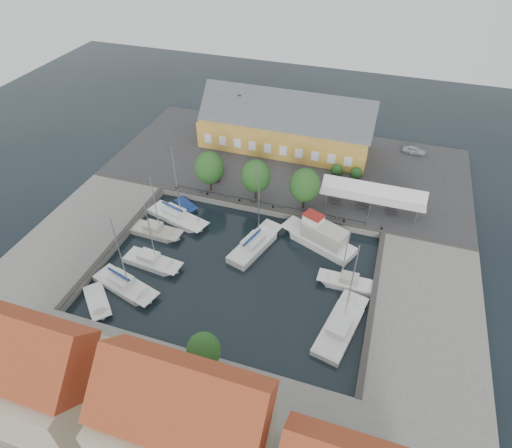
{
  "coord_description": "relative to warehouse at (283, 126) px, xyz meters",
  "views": [
    {
      "loc": [
        13.51,
        -35.31,
        38.03
      ],
      "look_at": [
        0.0,
        6.0,
        1.5
      ],
      "focal_mm": 30.0,
      "sensor_mm": 36.0,
      "label": 1
    }
  ],
  "objects": [
    {
      "name": "west_boat_d",
      "position": [
        -8.98,
        -36.49,
        -4.16
      ],
      "size": [
        8.96,
        4.83,
        11.58
      ],
      "color": "white",
      "rests_on": "ground"
    },
    {
      "name": "west_boat_a",
      "position": [
        -8.85,
        -23.08,
        -4.16
      ],
      "size": [
        9.67,
        5.16,
        12.35
      ],
      "color": "white",
      "rests_on": "ground"
    },
    {
      "name": "car_silver",
      "position": [
        21.78,
        3.89,
        -2.79
      ],
      "size": [
        3.88,
        1.87,
        1.28
      ],
      "primitive_type": "imported",
      "rotation": [
        0.0,
        0.0,
        1.47
      ],
      "color": "#B3B5BC",
      "rests_on": "north_quay"
    },
    {
      "name": "trawler",
      "position": [
        11.26,
        -22.0,
        -3.41
      ],
      "size": [
        10.6,
        6.73,
        5.0
      ],
      "color": "white",
      "rests_on": "ground"
    },
    {
      "name": "quay_edge_fittings",
      "position": [
        2.62,
        -23.61,
        -3.37
      ],
      "size": [
        56.0,
        24.72,
        0.4
      ],
      "color": "#383533",
      "rests_on": "north_quay"
    },
    {
      "name": "east_boat_c",
      "position": [
        16.01,
        -34.56,
        -4.17
      ],
      "size": [
        4.9,
        9.87,
        12.03
      ],
      "color": "white",
      "rests_on": "ground"
    },
    {
      "name": "launch_nw",
      "position": [
        -8.91,
        -20.05,
        -4.34
      ],
      "size": [
        4.34,
        3.46,
        0.88
      ],
      "color": "navy",
      "rests_on": "ground"
    },
    {
      "name": "center_sailboat",
      "position": [
        3.34,
        -25.24,
        -4.06
      ],
      "size": [
        5.26,
        9.55,
        12.71
      ],
      "color": "white",
      "rests_on": "ground"
    },
    {
      "name": "north_quay",
      "position": [
        2.6,
        -5.36,
        -3.93
      ],
      "size": [
        56.0,
        26.0,
        1.0
      ],
      "primitive_type": "cube",
      "color": "#2D2D30",
      "rests_on": "ground"
    },
    {
      "name": "east_boat_b",
      "position": [
        15.61,
        -28.0,
        -4.17
      ],
      "size": [
        6.5,
        2.17,
        9.1
      ],
      "color": "white",
      "rests_on": "ground"
    },
    {
      "name": "car_red",
      "position": [
        -7.27,
        -12.43,
        -2.71
      ],
      "size": [
        2.91,
        4.65,
        1.45
      ],
      "primitive_type": "imported",
      "rotation": [
        0.0,
        0.0,
        0.34
      ],
      "color": "#501216",
      "rests_on": "north_quay"
    },
    {
      "name": "townhouses",
      "position": [
        4.52,
        -51.6,
        1.4
      ],
      "size": [
        36.3,
        8.5,
        12.0
      ],
      "color": "#BBB190",
      "rests_on": "south_bank"
    },
    {
      "name": "ground",
      "position": [
        2.6,
        -28.36,
        -4.43
      ],
      "size": [
        140.0,
        140.0,
        0.0
      ],
      "primitive_type": "plane",
      "color": "black",
      "rests_on": "ground"
    },
    {
      "name": "launch_sw",
      "position": [
        -10.72,
        -39.45,
        -4.34
      ],
      "size": [
        5.53,
        5.44,
        0.98
      ],
      "color": "white",
      "rests_on": "ground"
    },
    {
      "name": "west_boat_b",
      "position": [
        -10.11,
        -26.77,
        -4.17
      ],
      "size": [
        7.15,
        2.65,
        9.81
      ],
      "color": "beige",
      "rests_on": "ground"
    },
    {
      "name": "warehouse",
      "position": [
        0.0,
        0.0,
        0.0
      ],
      "size": [
        28.56,
        14.0,
        9.55
      ],
      "color": "#B8882D",
      "rests_on": "north_quay"
    },
    {
      "name": "east_quay",
      "position": [
        24.6,
        -30.36,
        -3.93
      ],
      "size": [
        12.0,
        24.0,
        1.0
      ],
      "primitive_type": "cube",
      "color": "slate",
      "rests_on": "ground"
    },
    {
      "name": "west_quay",
      "position": [
        -19.4,
        -30.36,
        -3.93
      ],
      "size": [
        12.0,
        24.0,
        1.0
      ],
      "primitive_type": "cube",
      "color": "slate",
      "rests_on": "ground"
    },
    {
      "name": "south_bank",
      "position": [
        2.6,
        -49.36,
        -3.93
      ],
      "size": [
        56.0,
        14.0,
        1.0
      ],
      "primitive_type": "cube",
      "color": "slate",
      "rests_on": "ground"
    },
    {
      "name": "tent_canopy",
      "position": [
        16.6,
        -13.86,
        -0.74
      ],
      "size": [
        14.0,
        4.0,
        2.83
      ],
      "color": "silver",
      "rests_on": "north_quay"
    },
    {
      "name": "west_boat_c",
      "position": [
        -7.85,
        -32.04,
        -4.17
      ],
      "size": [
        7.79,
        3.18,
        10.38
      ],
      "color": "white",
      "rests_on": "ground"
    },
    {
      "name": "quay_trees",
      "position": [
        0.6,
        -16.36,
        0.45
      ],
      "size": [
        18.2,
        4.2,
        6.3
      ],
      "color": "black",
      "rests_on": "north_quay"
    }
  ]
}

